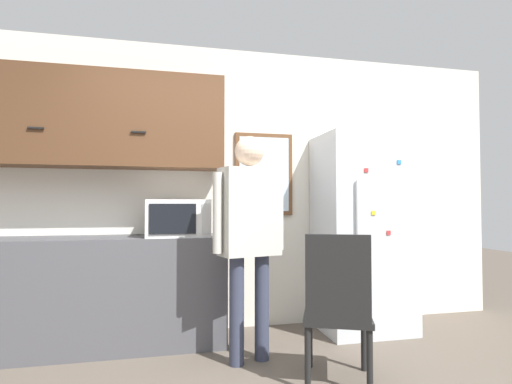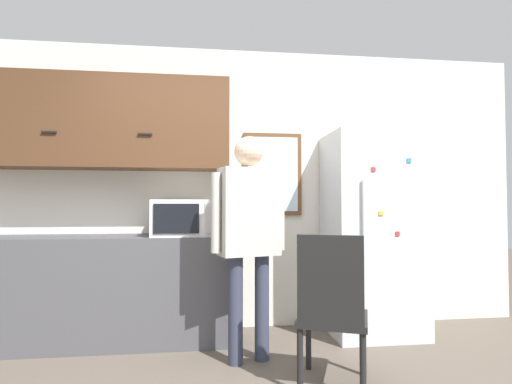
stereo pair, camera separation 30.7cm
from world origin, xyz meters
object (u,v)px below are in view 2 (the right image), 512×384
Objects in this scene: person at (249,223)px; refrigerator at (372,233)px; microwave at (184,218)px; chair at (332,306)px.

person is 0.92× the size of refrigerator.
refrigerator is at bearing 7.91° from person.
refrigerator is (1.20, 0.52, -0.12)m from person.
microwave reaches higher than chair.
refrigerator reaches higher than person.
chair is (-0.72, -1.03, -0.39)m from refrigerator.
microwave is 0.31× the size of person.
microwave is at bearing -179.65° from refrigerator.
person is (0.52, -0.51, -0.03)m from microwave.
microwave is at bearing 120.15° from person.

